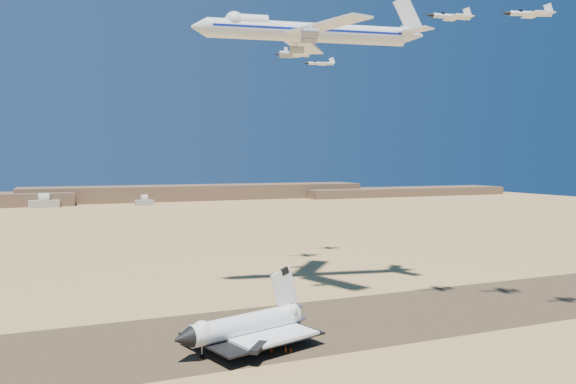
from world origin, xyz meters
name	(u,v)px	position (x,y,z in m)	size (l,w,h in m)	color
ground	(254,332)	(0.00, 0.00, 0.00)	(1200.00, 1200.00, 0.00)	tan
runway	(254,332)	(0.00, 0.00, 0.03)	(600.00, 50.00, 0.06)	brown
ridgeline	(159,195)	(65.32, 527.31, 7.63)	(960.00, 90.00, 18.00)	brown
hangars	(40,203)	(-64.00, 478.43, 4.83)	(200.50, 29.50, 30.00)	#ABA898
shuttle	(245,327)	(-6.25, -11.10, 5.22)	(39.81, 31.40, 19.42)	white
carrier_747	(301,32)	(31.75, 38.67, 93.95)	(85.99, 65.29, 21.34)	white
crew_a	(286,350)	(1.49, -19.62, 0.97)	(0.66, 0.44, 1.82)	#C3410B
crew_b	(272,351)	(-1.90, -18.75, 0.89)	(0.80, 0.46, 1.65)	#C3410B
crew_c	(291,350)	(2.64, -20.11, 0.90)	(0.98, 0.50, 1.67)	#C3410B
chase_jet_a	(450,16)	(63.42, -3.40, 92.68)	(15.83, 8.84, 3.96)	white
chase_jet_b	(529,14)	(83.21, -15.44, 92.64)	(16.12, 9.43, 4.12)	white
chase_jet_d	(293,55)	(48.07, 83.72, 94.85)	(16.28, 9.26, 4.10)	white
chase_jet_e	(320,63)	(69.55, 100.61, 95.23)	(15.23, 8.90, 3.88)	white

